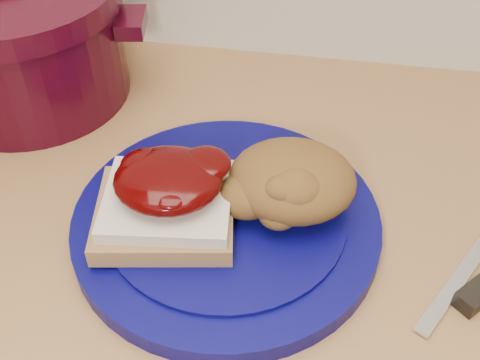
# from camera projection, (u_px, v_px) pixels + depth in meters

# --- Properties ---
(plate) EXTENTS (0.31, 0.31, 0.02)m
(plate) POSITION_uv_depth(u_px,v_px,m) (226.00, 223.00, 0.58)
(plate) COLOR #06054A
(plate) RESTS_ON wood_countertop
(sandwich) EXTENTS (0.14, 0.13, 0.06)m
(sandwich) POSITION_uv_depth(u_px,v_px,m) (167.00, 198.00, 0.55)
(sandwich) COLOR olive
(sandwich) RESTS_ON plate
(stuffing_mound) EXTENTS (0.13, 0.11, 0.06)m
(stuffing_mound) POSITION_uv_depth(u_px,v_px,m) (292.00, 180.00, 0.56)
(stuffing_mound) COLOR brown
(stuffing_mound) RESTS_ON plate
(butter_knife) EXTENTS (0.10, 0.16, 0.00)m
(butter_knife) POSITION_uv_depth(u_px,v_px,m) (466.00, 269.00, 0.55)
(butter_knife) COLOR silver
(butter_knife) RESTS_ON wood_countertop
(dutch_oven) EXTENTS (0.30, 0.29, 0.16)m
(dutch_oven) POSITION_uv_depth(u_px,v_px,m) (21.00, 40.00, 0.71)
(dutch_oven) COLOR #310411
(dutch_oven) RESTS_ON wood_countertop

